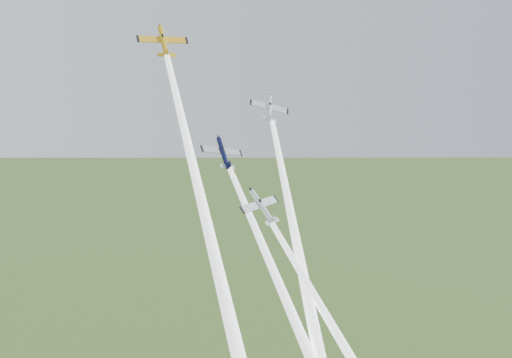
# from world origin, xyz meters

# --- Properties ---
(plane_yellow) EXTENTS (9.52, 8.02, 7.12)m
(plane_yellow) POSITION_xyz_m (-11.39, 3.65, 113.99)
(plane_yellow) COLOR gold
(smoke_trail_yellow) EXTENTS (12.62, 50.22, 57.17)m
(smoke_trail_yellow) POSITION_xyz_m (-16.85, -22.47, 83.75)
(smoke_trail_yellow) COLOR white
(plane_navy) EXTENTS (8.90, 6.17, 7.89)m
(plane_navy) POSITION_xyz_m (-2.39, 0.37, 95.85)
(plane_navy) COLOR #0B0E33
(smoke_trail_navy) EXTENTS (2.28, 43.41, 48.76)m
(smoke_trail_navy) POSITION_xyz_m (-2.40, -22.60, 69.82)
(smoke_trail_navy) COLOR white
(plane_silver_right) EXTENTS (9.90, 7.57, 7.94)m
(plane_silver_right) POSITION_xyz_m (10.10, 4.76, 102.97)
(plane_silver_right) COLOR silver
(smoke_trail_silver_right) EXTENTS (16.66, 38.84, 45.72)m
(smoke_trail_silver_right) POSITION_xyz_m (2.37, -15.45, 78.46)
(smoke_trail_silver_right) COLOR white
(plane_silver_low) EXTENTS (9.91, 7.89, 7.78)m
(plane_silver_low) POSITION_xyz_m (-0.29, -8.20, 87.82)
(plane_silver_low) COLOR silver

